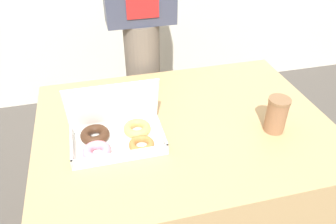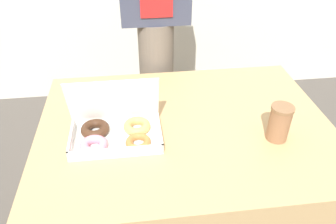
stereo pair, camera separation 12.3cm
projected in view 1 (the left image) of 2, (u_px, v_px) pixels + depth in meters
table at (182, 187)px, 1.54m from camera, size 1.17×0.87×0.76m
donut_box at (116, 134)px, 1.20m from camera, size 0.33×0.22×0.23m
coffee_cup at (277, 115)px, 1.24m from camera, size 0.08×0.08×0.14m
person_customer at (140, 16)px, 1.62m from camera, size 0.34×0.20×1.79m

